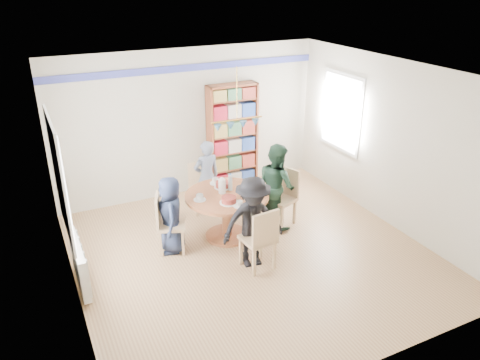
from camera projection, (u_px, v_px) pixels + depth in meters
ground at (252, 253)px, 7.05m from camera, size 5.00×5.00×0.00m
room_shell at (211, 135)px, 6.99m from camera, size 5.00×5.00×5.00m
radiator at (79, 263)px, 6.19m from camera, size 0.12×1.00×0.60m
dining_table at (227, 205)px, 7.27m from camera, size 1.30×1.30×0.75m
chair_left at (166, 221)px, 6.92m from camera, size 0.52×0.52×0.92m
chair_right at (284, 194)px, 7.72m from camera, size 0.55×0.55×0.96m
chair_far at (201, 185)px, 8.18m from camera, size 0.40×0.40×0.86m
chair_near at (261, 237)px, 6.47m from camera, size 0.47×0.47×0.96m
person_left at (171, 215)px, 6.90m from camera, size 0.48×0.65×1.20m
person_right at (276, 185)px, 7.59m from camera, size 0.58×0.72×1.42m
person_far at (207, 177)px, 8.03m from camera, size 0.50×0.35×1.31m
person_near at (253, 223)px, 6.52m from camera, size 0.94×0.61×1.36m
bookshelf at (232, 138)px, 8.88m from camera, size 0.96×0.29×2.02m
tableware at (225, 190)px, 7.18m from camera, size 1.08×1.08×0.28m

